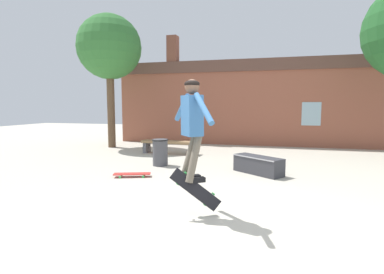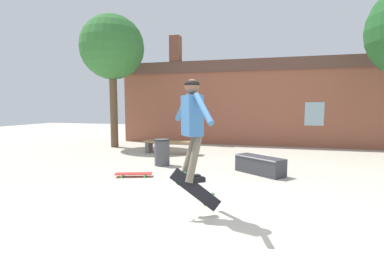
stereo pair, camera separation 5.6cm
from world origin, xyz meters
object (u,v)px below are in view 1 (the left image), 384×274
tree_left (109,48)px  skater (192,121)px  skateboard_flipping (195,189)px  skateboard_resting (132,174)px  trash_bin (160,152)px  park_bench (169,144)px  skate_ledge (258,165)px

tree_left → skater: size_ratio=3.42×
tree_left → skater: bearing=-51.8°
skateboard_flipping → skateboard_resting: size_ratio=0.86×
skater → tree_left: bearing=90.9°
trash_bin → skater: 3.98m
skater → skateboard_flipping: skater is taller
skateboard_flipping → park_bench: bearing=102.9°
skateboard_flipping → skateboard_resting: skateboard_flipping is taller
tree_left → skater: 8.38m
park_bench → trash_bin: 2.01m
skate_ledge → skateboard_flipping: (-0.75, -3.15, 0.21)m
skate_ledge → skater: size_ratio=0.84×
park_bench → tree_left: bearing=163.1°
skate_ledge → skater: 3.40m
skate_ledge → trash_bin: 2.65m
skate_ledge → tree_left: bearing=-171.6°
park_bench → skater: 5.91m
trash_bin → skateboard_resting: bearing=-95.9°
tree_left → park_bench: (2.70, -0.96, -3.49)m
park_bench → skateboard_resting: size_ratio=2.21×
skater → skateboard_resting: bearing=97.3°
park_bench → skateboard_flipping: bearing=-64.1°
park_bench → skateboard_flipping: (2.33, -5.42, 0.09)m
skateboard_resting → skater: bearing=115.2°
skate_ledge → park_bench: bearing=-178.8°
skate_ledge → trash_bin: size_ratio=1.73×
skateboard_resting → skate_ledge: bearing=-177.9°
park_bench → skateboard_flipping: size_ratio=2.55×
tree_left → skate_ledge: (5.78, -3.23, -3.60)m
skate_ledge → skateboard_resting: bearing=-120.8°
skateboard_flipping → skate_ledge: bearing=66.3°
tree_left → skate_ledge: bearing=-29.2°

